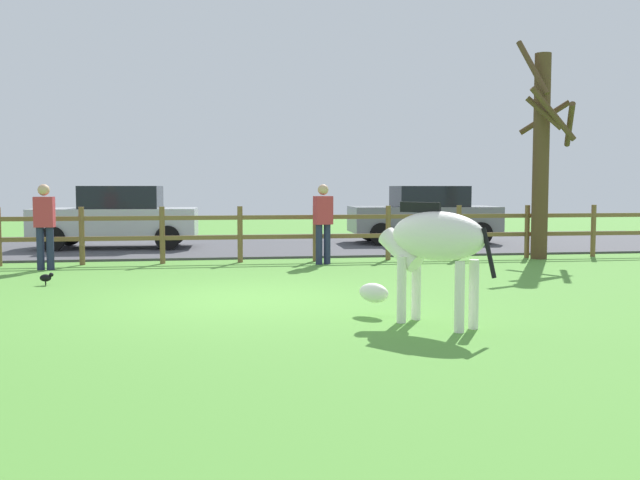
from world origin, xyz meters
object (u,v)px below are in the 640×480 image
object	(u,v)px
crow_on_grass	(46,278)
parked_car_silver	(118,216)
visitor_left_of_tree	(45,223)
bare_tree	(542,150)
visitor_right_of_tree	(323,220)
zebra	(431,245)
parked_car_grey	(425,214)

from	to	relation	value
crow_on_grass	parked_car_silver	xyz separation A→B (m)	(0.34, 6.56, 0.72)
crow_on_grass	visitor_left_of_tree	world-z (taller)	visitor_left_of_tree
bare_tree	parked_car_silver	xyz separation A→B (m)	(-9.49, 3.81, -1.56)
parked_car_silver	visitor_right_of_tree	distance (m)	6.18
parked_car_silver	visitor_left_of_tree	world-z (taller)	visitor_left_of_tree
zebra	bare_tree	bearing A→B (deg)	55.67
crow_on_grass	visitor_right_of_tree	xyz separation A→B (m)	(4.92, 2.41, 0.78)
parked_car_silver	visitor_right_of_tree	xyz separation A→B (m)	(4.58, -4.15, 0.06)
bare_tree	crow_on_grass	xyz separation A→B (m)	(-9.83, -2.76, -2.27)
bare_tree	visitor_left_of_tree	bearing A→B (deg)	-177.16
zebra	visitor_left_of_tree	bearing A→B (deg)	131.22
bare_tree	visitor_left_of_tree	xyz separation A→B (m)	(-10.32, -0.51, -1.49)
visitor_left_of_tree	parked_car_silver	bearing A→B (deg)	79.12
bare_tree	crow_on_grass	size ratio (longest dim) A/B	22.13
parked_car_grey	crow_on_grass	bearing A→B (deg)	-140.69
parked_car_grey	parked_car_silver	size ratio (longest dim) A/B	1.00
parked_car_silver	bare_tree	bearing A→B (deg)	-21.85
crow_on_grass	visitor_left_of_tree	distance (m)	2.43
zebra	crow_on_grass	world-z (taller)	zebra
crow_on_grass	visitor_right_of_tree	bearing A→B (deg)	26.11
parked_car_grey	visitor_left_of_tree	bearing A→B (deg)	-152.32
zebra	crow_on_grass	xyz separation A→B (m)	(-5.12, 4.15, -0.80)
parked_car_silver	visitor_left_of_tree	size ratio (longest dim) A/B	2.48
bare_tree	zebra	size ratio (longest dim) A/B	2.89
visitor_left_of_tree	zebra	bearing A→B (deg)	-48.78
zebra	parked_car_silver	distance (m)	11.73
parked_car_grey	visitor_left_of_tree	size ratio (longest dim) A/B	2.48
bare_tree	crow_on_grass	bearing A→B (deg)	-164.35
crow_on_grass	visitor_left_of_tree	size ratio (longest dim) A/B	0.13
bare_tree	crow_on_grass	distance (m)	10.46
crow_on_grass	parked_car_grey	bearing A→B (deg)	39.31
bare_tree	parked_car_silver	size ratio (longest dim) A/B	1.17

